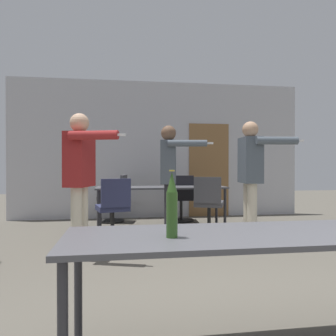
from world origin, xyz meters
The scene contains 11 objects.
back_wall centered at (0.03, 5.60, 1.46)m, with size 6.30×0.12×2.94m.
conference_table_near centered at (-0.04, 0.32, 0.68)m, with size 2.30×0.69×0.74m.
conference_table_far centered at (-0.10, 4.43, 0.67)m, with size 2.36×0.64×0.74m.
person_far_watching centered at (-1.35, 2.72, 1.08)m, with size 0.76×0.81×1.78m.
person_right_polo centered at (1.09, 3.17, 1.08)m, with size 0.80×0.75×1.79m.
person_left_plaid centered at (-0.10, 3.51, 1.07)m, with size 0.76×0.70×1.75m.
office_chair_far_right centered at (0.36, 4.93, 0.44)m, with size 0.52×0.57×0.93m.
office_chair_far_left centered at (-0.96, 5.11, 0.44)m, with size 0.60×0.55×0.94m.
office_chair_side_rolled centered at (-0.96, 3.55, 0.44)m, with size 0.55×0.61×0.93m.
office_chair_mid_tucked centered at (0.60, 3.78, 0.44)m, with size 0.61×0.65×0.94m.
beer_bottle centered at (-0.58, 0.26, 0.91)m, with size 0.06×0.06×0.37m.
Camera 1 is at (-0.87, -1.50, 1.14)m, focal length 35.00 mm.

